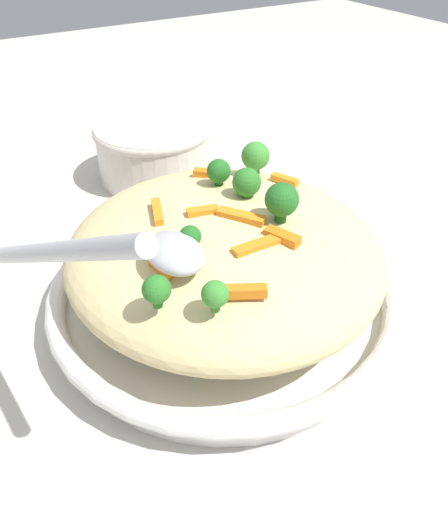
# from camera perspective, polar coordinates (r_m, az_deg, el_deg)

# --- Properties ---
(ground_plane) EXTENTS (2.40, 2.40, 0.00)m
(ground_plane) POSITION_cam_1_polar(r_m,az_deg,el_deg) (0.49, 0.00, -6.16)
(ground_plane) COLOR beige
(serving_bowl) EXTENTS (0.32, 0.32, 0.04)m
(serving_bowl) POSITION_cam_1_polar(r_m,az_deg,el_deg) (0.48, 0.00, -4.27)
(serving_bowl) COLOR white
(serving_bowl) RESTS_ON ground_plane
(pasta_mound) EXTENTS (0.28, 0.27, 0.08)m
(pasta_mound) POSITION_cam_1_polar(r_m,az_deg,el_deg) (0.45, 0.00, 0.57)
(pasta_mound) COLOR #DBC689
(pasta_mound) RESTS_ON serving_bowl
(carrot_piece_0) EXTENTS (0.02, 0.03, 0.01)m
(carrot_piece_0) POSITION_cam_1_polar(r_m,az_deg,el_deg) (0.43, -2.40, 4.97)
(carrot_piece_0) COLOR orange
(carrot_piece_0) RESTS_ON pasta_mound
(carrot_piece_1) EXTENTS (0.03, 0.01, 0.01)m
(carrot_piece_1) POSITION_cam_1_polar(r_m,az_deg,el_deg) (0.38, -6.96, -1.27)
(carrot_piece_1) COLOR orange
(carrot_piece_1) RESTS_ON pasta_mound
(carrot_piece_2) EXTENTS (0.03, 0.03, 0.01)m
(carrot_piece_2) POSITION_cam_1_polar(r_m,az_deg,el_deg) (0.50, -1.85, 9.19)
(carrot_piece_2) COLOR orange
(carrot_piece_2) RESTS_ON pasta_mound
(carrot_piece_3) EXTENTS (0.03, 0.02, 0.01)m
(carrot_piece_3) POSITION_cam_1_polar(r_m,az_deg,el_deg) (0.40, 6.50, 2.13)
(carrot_piece_3) COLOR orange
(carrot_piece_3) RESTS_ON pasta_mound
(carrot_piece_4) EXTENTS (0.03, 0.02, 0.01)m
(carrot_piece_4) POSITION_cam_1_polar(r_m,az_deg,el_deg) (0.49, 6.81, 8.47)
(carrot_piece_4) COLOR orange
(carrot_piece_4) RESTS_ON pasta_mound
(carrot_piece_5) EXTENTS (0.01, 0.04, 0.01)m
(carrot_piece_5) POSITION_cam_1_polar(r_m,az_deg,el_deg) (0.39, 3.71, 1.17)
(carrot_piece_5) COLOR orange
(carrot_piece_5) RESTS_ON pasta_mound
(carrot_piece_6) EXTENTS (0.02, 0.03, 0.01)m
(carrot_piece_6) POSITION_cam_1_polar(r_m,az_deg,el_deg) (0.35, 2.29, -3.98)
(carrot_piece_6) COLOR orange
(carrot_piece_6) RESTS_ON pasta_mound
(carrot_piece_7) EXTENTS (0.04, 0.03, 0.01)m
(carrot_piece_7) POSITION_cam_1_polar(r_m,az_deg,el_deg) (0.42, 1.92, 4.46)
(carrot_piece_7) COLOR orange
(carrot_piece_7) RESTS_ON pasta_mound
(carrot_piece_8) EXTENTS (0.04, 0.02, 0.01)m
(carrot_piece_8) POSITION_cam_1_polar(r_m,az_deg,el_deg) (0.43, -7.47, 4.94)
(carrot_piece_8) COLOR orange
(carrot_piece_8) RESTS_ON pasta_mound
(broccoli_floret_0) EXTENTS (0.02, 0.02, 0.02)m
(broccoli_floret_0) POSITION_cam_1_polar(r_m,az_deg,el_deg) (0.39, -3.81, 2.18)
(broccoli_floret_0) COLOR #205B1C
(broccoli_floret_0) RESTS_ON pasta_mound
(broccoli_floret_1) EXTENTS (0.02, 0.02, 0.03)m
(broccoli_floret_1) POSITION_cam_1_polar(r_m,az_deg,el_deg) (0.47, -0.60, 9.44)
(broccoli_floret_1) COLOR #205B1C
(broccoli_floret_1) RESTS_ON pasta_mound
(broccoli_floret_2) EXTENTS (0.03, 0.03, 0.03)m
(broccoli_floret_2) POSITION_cam_1_polar(r_m,az_deg,el_deg) (0.45, 2.55, 8.20)
(broccoli_floret_2) COLOR #296820
(broccoli_floret_2) RESTS_ON pasta_mound
(broccoli_floret_3) EXTENTS (0.03, 0.03, 0.03)m
(broccoli_floret_3) POSITION_cam_1_polar(r_m,az_deg,el_deg) (0.50, 3.54, 11.04)
(broccoli_floret_3) COLOR #377928
(broccoli_floret_3) RESTS_ON pasta_mound
(broccoli_floret_4) EXTENTS (0.02, 0.02, 0.02)m
(broccoli_floret_4) POSITION_cam_1_polar(r_m,az_deg,el_deg) (0.34, -7.56, -3.78)
(broccoli_floret_4) COLOR #296820
(broccoli_floret_4) RESTS_ON pasta_mound
(broccoli_floret_5) EXTENTS (0.02, 0.02, 0.02)m
(broccoli_floret_5) POSITION_cam_1_polar(r_m,az_deg,el_deg) (0.33, -1.01, -4.36)
(broccoli_floret_5) COLOR #377928
(broccoli_floret_5) RESTS_ON pasta_mound
(broccoli_floret_6) EXTENTS (0.03, 0.03, 0.03)m
(broccoli_floret_6) POSITION_cam_1_polar(r_m,az_deg,el_deg) (0.41, 6.49, 6.21)
(broccoli_floret_6) COLOR #205B1C
(broccoli_floret_6) RESTS_ON pasta_mound
(serving_spoon) EXTENTS (0.18, 0.13, 0.11)m
(serving_spoon) POSITION_cam_1_polar(r_m,az_deg,el_deg) (0.34, -10.20, 0.42)
(serving_spoon) COLOR #B7B7BC
(serving_spoon) RESTS_ON pasta_mound
(companion_bowl) EXTENTS (0.16, 0.16, 0.08)m
(companion_bowl) POSITION_cam_1_polar(r_m,az_deg,el_deg) (0.71, -7.90, 11.83)
(companion_bowl) COLOR beige
(companion_bowl) RESTS_ON ground_plane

